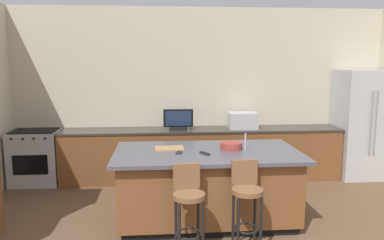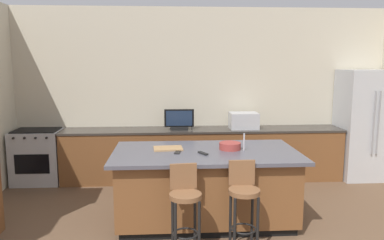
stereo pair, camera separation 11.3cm
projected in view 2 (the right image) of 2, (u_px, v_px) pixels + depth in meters
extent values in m
cube|color=beige|center=(202.00, 93.00, 6.74)|extent=(7.03, 0.12, 2.97)
cube|color=brown|center=(203.00, 155.00, 6.53)|extent=(4.76, 0.60, 0.86)
cube|color=#332D28|center=(203.00, 130.00, 6.46)|extent=(4.78, 0.62, 0.04)
cube|color=black|center=(205.00, 217.00, 4.89)|extent=(2.09, 1.04, 0.09)
cube|color=brown|center=(205.00, 184.00, 4.82)|extent=(2.17, 1.12, 0.78)
cube|color=#4C4C56|center=(206.00, 153.00, 4.76)|extent=(2.33, 1.28, 0.04)
cube|color=#B7BABF|center=(364.00, 125.00, 6.57)|extent=(0.82, 0.71, 1.90)
cylinder|color=gray|center=(374.00, 123.00, 6.17)|extent=(0.02, 0.02, 1.04)
cylinder|color=gray|center=(378.00, 123.00, 6.17)|extent=(0.02, 0.02, 1.04)
cube|color=#B7BABF|center=(38.00, 157.00, 6.35)|extent=(0.78, 0.60, 0.89)
cube|color=black|center=(32.00, 164.00, 6.06)|extent=(0.55, 0.01, 0.32)
cube|color=black|center=(36.00, 130.00, 6.28)|extent=(0.70, 0.50, 0.02)
cylinder|color=black|center=(13.00, 138.00, 5.97)|extent=(0.04, 0.03, 0.04)
cylinder|color=black|center=(24.00, 138.00, 5.98)|extent=(0.04, 0.03, 0.04)
cylinder|color=black|center=(35.00, 138.00, 5.99)|extent=(0.04, 0.03, 0.04)
cylinder|color=black|center=(46.00, 138.00, 6.00)|extent=(0.04, 0.03, 0.04)
cube|color=#B7BABF|center=(244.00, 121.00, 6.48)|extent=(0.48, 0.36, 0.27)
cube|color=black|center=(179.00, 128.00, 6.38)|extent=(0.30, 0.16, 0.05)
cube|color=black|center=(179.00, 118.00, 6.35)|extent=(0.50, 0.05, 0.30)
cube|color=#1E2D47|center=(179.00, 118.00, 6.32)|extent=(0.44, 0.01, 0.25)
cylinder|color=#B2B2B7|center=(192.00, 121.00, 6.53)|extent=(0.02, 0.02, 0.24)
cylinder|color=#B2B2B7|center=(244.00, 142.00, 4.77)|extent=(0.02, 0.02, 0.22)
cylinder|color=brown|center=(185.00, 196.00, 3.91)|extent=(0.34, 0.34, 0.05)
cube|color=brown|center=(183.00, 176.00, 4.03)|extent=(0.29, 0.07, 0.28)
cylinder|color=black|center=(176.00, 233.00, 3.83)|extent=(0.03, 0.03, 0.63)
cylinder|color=black|center=(199.00, 231.00, 3.87)|extent=(0.03, 0.03, 0.63)
cylinder|color=black|center=(173.00, 223.00, 4.06)|extent=(0.03, 0.03, 0.63)
cylinder|color=black|center=(195.00, 221.00, 4.11)|extent=(0.03, 0.03, 0.63)
torus|color=black|center=(186.00, 234.00, 3.98)|extent=(0.28, 0.28, 0.02)
cylinder|color=brown|center=(244.00, 192.00, 4.02)|extent=(0.34, 0.34, 0.05)
cube|color=brown|center=(242.00, 173.00, 4.14)|extent=(0.29, 0.04, 0.28)
cylinder|color=black|center=(235.00, 227.00, 3.94)|extent=(0.03, 0.03, 0.64)
cylinder|color=black|center=(258.00, 226.00, 3.96)|extent=(0.03, 0.03, 0.64)
cylinder|color=black|center=(230.00, 218.00, 4.18)|extent=(0.03, 0.03, 0.64)
cylinder|color=black|center=(252.00, 217.00, 4.20)|extent=(0.03, 0.03, 0.64)
torus|color=black|center=(243.00, 229.00, 4.08)|extent=(0.28, 0.28, 0.02)
cylinder|color=#993833|center=(230.00, 146.00, 4.84)|extent=(0.28, 0.28, 0.09)
cube|color=black|center=(178.00, 152.00, 4.66)|extent=(0.10, 0.16, 0.01)
cube|color=black|center=(203.00, 153.00, 4.59)|extent=(0.12, 0.17, 0.02)
cube|color=#A87F51|center=(168.00, 148.00, 4.86)|extent=(0.39, 0.30, 0.02)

